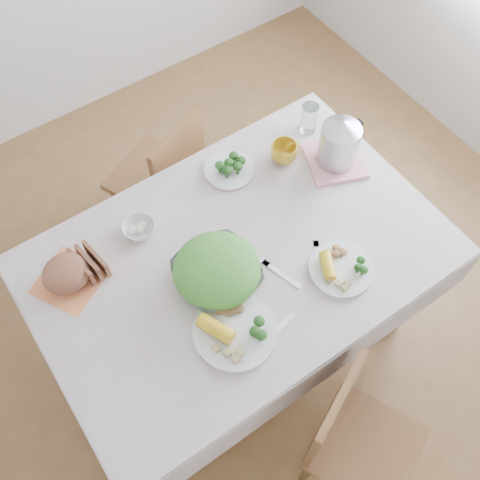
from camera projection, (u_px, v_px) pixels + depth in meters
floor at (239, 333)px, 2.71m from camera, size 3.60×3.60×0.00m
dining_table at (239, 300)px, 2.39m from camera, size 1.40×0.90×0.75m
tablecloth at (239, 255)px, 2.07m from camera, size 1.50×1.00×0.01m
chair_near at (370, 444)px, 2.00m from camera, size 0.48×0.48×0.80m
chair_far at (153, 168)px, 2.65m from camera, size 0.49×0.49×0.82m
salad_bowl at (217, 274)px, 1.98m from camera, size 0.30×0.30×0.07m
dinner_plate_left at (235, 332)px, 1.89m from camera, size 0.30×0.30×0.02m
dinner_plate_right at (341, 269)px, 2.02m from camera, size 0.33×0.33×0.02m
broccoli_plate at (229, 170)px, 2.26m from camera, size 0.22×0.22×0.02m
napkin at (70, 280)px, 2.01m from camera, size 0.29×0.29×0.00m
bread_loaf at (66, 273)px, 1.96m from camera, size 0.18×0.17×0.10m
fruit_bowl at (139, 229)px, 2.10m from camera, size 0.15×0.15×0.04m
yellow_mug at (284, 152)px, 2.26m from camera, size 0.14×0.14×0.09m
glass_tumbler at (309, 119)px, 2.33m from camera, size 0.09×0.09×0.13m
pink_tray at (335, 161)px, 2.29m from camera, size 0.29×0.29×0.02m
electric_kettle at (339, 142)px, 2.19m from camera, size 0.19×0.19×0.22m
fork_left at (282, 274)px, 2.02m from camera, size 0.07×0.17×0.00m
fork_right at (318, 261)px, 2.05m from camera, size 0.12×0.16×0.00m
knife at (277, 331)px, 1.91m from camera, size 0.17×0.05×0.00m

